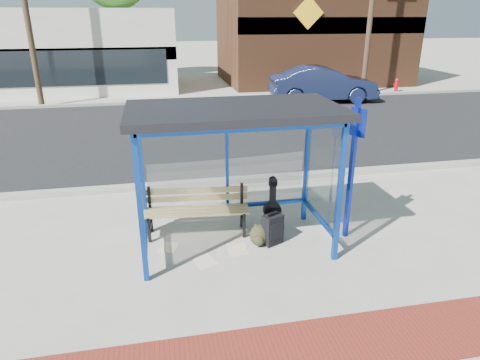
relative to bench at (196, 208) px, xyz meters
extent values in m
plane|color=#B2ADA0|center=(0.59, -0.60, -0.50)|extent=(120.00, 120.00, 0.00)
cube|color=maroon|center=(0.59, -3.20, -0.50)|extent=(60.00, 1.00, 0.01)
cube|color=gray|center=(0.59, 2.30, -0.44)|extent=(60.00, 0.25, 0.12)
cube|color=black|center=(0.59, 7.40, -0.50)|extent=(60.00, 10.00, 0.00)
cube|color=gray|center=(0.59, 12.50, -0.44)|extent=(60.00, 0.25, 0.12)
cube|color=#B2ADA0|center=(0.59, 14.40, -0.50)|extent=(60.00, 4.00, 0.01)
cube|color=#0D3695|center=(-0.91, -1.35, 0.65)|extent=(0.08, 0.08, 2.30)
cube|color=#0D3695|center=(2.09, -1.35, 0.65)|extent=(0.08, 0.08, 2.30)
cube|color=#0D3695|center=(-0.91, 0.15, 0.65)|extent=(0.08, 0.08, 2.30)
cube|color=#0D3695|center=(2.09, 0.15, 0.65)|extent=(0.08, 0.08, 2.30)
cube|color=#0D3695|center=(0.59, 0.15, 1.76)|extent=(3.00, 0.08, 0.08)
cube|color=#0D3695|center=(0.59, -1.35, 1.76)|extent=(3.00, 0.08, 0.08)
cube|color=#0D3695|center=(-0.91, -0.60, 1.76)|extent=(0.08, 1.50, 0.08)
cube|color=#0D3695|center=(2.09, -0.60, 1.76)|extent=(0.08, 1.50, 0.08)
cube|color=#0D3695|center=(0.59, 0.15, -0.10)|extent=(3.00, 0.08, 0.06)
cube|color=#0D3695|center=(-0.91, -0.60, -0.10)|extent=(0.08, 1.50, 0.06)
cube|color=#0D3695|center=(2.09, -0.60, -0.10)|extent=(0.08, 1.50, 0.06)
cube|color=#0D3695|center=(0.59, 0.15, 0.85)|extent=(0.05, 0.05, 1.90)
cube|color=silver|center=(0.59, 0.15, 0.81)|extent=(2.84, 0.01, 1.82)
cube|color=silver|center=(-0.91, -0.60, 0.81)|extent=(0.02, 1.34, 1.82)
cube|color=silver|center=(2.09, -0.60, 0.81)|extent=(0.02, 1.34, 1.82)
cube|color=black|center=(0.59, -0.60, 1.86)|extent=(3.30, 1.80, 0.12)
cube|color=#59331E|center=(8.59, 17.90, 2.70)|extent=(10.00, 7.00, 6.40)
cube|color=black|center=(8.59, 14.45, 2.70)|extent=(10.00, 0.10, 0.80)
cube|color=yellow|center=(7.09, 14.35, 3.30)|extent=(1.56, 0.06, 1.56)
cylinder|color=#4C3826|center=(-2.41, 21.40, 2.00)|extent=(0.36, 0.36, 5.00)
cylinder|color=#4C3826|center=(13.09, 21.40, 2.00)|extent=(0.36, 0.36, 5.00)
cylinder|color=#4C3826|center=(-5.41, 12.80, 3.50)|extent=(0.24, 0.24, 8.00)
cylinder|color=#4C3826|center=(9.59, 12.80, 3.50)|extent=(0.24, 0.24, 8.00)
cube|color=black|center=(-0.85, -0.19, -0.27)|extent=(0.06, 0.06, 0.47)
cube|color=black|center=(-0.82, 0.22, -0.06)|extent=(0.06, 0.06, 0.88)
cube|color=black|center=(-0.83, 0.01, -0.27)|extent=(0.09, 0.42, 0.05)
cube|color=black|center=(0.80, -0.34, -0.27)|extent=(0.06, 0.06, 0.47)
cube|color=black|center=(0.84, 0.06, -0.06)|extent=(0.06, 0.06, 0.88)
cube|color=black|center=(0.82, -0.14, -0.27)|extent=(0.09, 0.42, 0.05)
cube|color=#D5B77B|center=(-0.02, -0.23, -0.03)|extent=(1.87, 0.27, 0.04)
cube|color=#D5B77B|center=(-0.01, -0.12, -0.03)|extent=(1.87, 0.27, 0.04)
cube|color=#D5B77B|center=(0.00, -0.01, -0.03)|extent=(1.87, 0.27, 0.04)
cube|color=#D5B77B|center=(0.01, 0.11, -0.03)|extent=(1.87, 0.27, 0.04)
cube|color=#D5B77B|center=(0.01, 0.15, 0.12)|extent=(1.87, 0.21, 0.10)
cube|color=#D5B77B|center=(0.01, 0.15, 0.27)|extent=(1.87, 0.21, 0.10)
cylinder|color=black|center=(1.31, -0.36, -0.31)|extent=(0.39, 0.13, 0.39)
cylinder|color=black|center=(1.31, -0.36, 0.00)|extent=(0.33, 0.13, 0.32)
cube|color=black|center=(1.31, -0.36, -0.16)|extent=(0.28, 0.13, 0.46)
cube|color=black|center=(1.31, -0.36, 0.31)|extent=(0.11, 0.10, 0.46)
cube|color=black|center=(1.31, -0.36, 0.51)|extent=(0.14, 0.10, 0.09)
cube|color=black|center=(1.24, -0.66, -0.22)|extent=(0.40, 0.33, 0.53)
cylinder|color=black|center=(1.12, -0.71, -0.48)|extent=(0.12, 0.20, 0.05)
cylinder|color=black|center=(1.35, -0.61, -0.48)|extent=(0.12, 0.20, 0.05)
cube|color=black|center=(1.24, -0.66, 0.07)|extent=(0.21, 0.12, 0.04)
cube|color=black|center=(1.28, -0.76, -0.21)|extent=(0.25, 0.13, 0.29)
ellipsoid|color=#2A2817|center=(0.99, -0.65, -0.32)|extent=(0.35, 0.28, 0.36)
ellipsoid|color=#2A2817|center=(0.97, -0.76, -0.37)|extent=(0.20, 0.16, 0.19)
cube|color=#2A2817|center=(1.00, -0.63, -0.15)|extent=(0.11, 0.06, 0.03)
cube|color=#0D2198|center=(2.60, -0.66, 0.75)|extent=(0.10, 0.10, 2.50)
cube|color=#0D2198|center=(2.64, -0.64, 1.58)|extent=(0.15, 0.29, 0.47)
cube|color=white|center=(-0.53, -0.44, -0.50)|extent=(0.38, 0.42, 0.01)
cube|color=white|center=(0.02, -1.02, -0.50)|extent=(0.45, 0.49, 0.01)
cube|color=white|center=(0.61, -0.74, -0.50)|extent=(0.35, 0.43, 0.01)
imported|color=#192246|center=(6.92, 11.43, 0.29)|extent=(4.90, 2.09, 1.57)
cylinder|color=#B50C16|center=(11.62, 13.17, -0.22)|extent=(0.19, 0.19, 0.56)
sphere|color=#B50C16|center=(11.62, 13.17, 0.09)|extent=(0.20, 0.20, 0.20)
cylinder|color=#B50C16|center=(11.62, 13.17, -0.13)|extent=(0.30, 0.10, 0.09)
camera|label=1|loc=(-0.60, -6.98, 3.24)|focal=32.00mm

